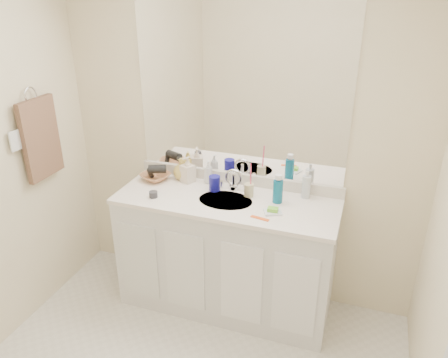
% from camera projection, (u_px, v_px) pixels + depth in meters
% --- Properties ---
extents(wall_back, '(2.60, 0.02, 2.40)m').
position_uv_depth(wall_back, '(239.00, 141.00, 3.06)').
color(wall_back, '#F4E6BF').
rests_on(wall_back, floor).
extents(vanity_cabinet, '(1.50, 0.55, 0.85)m').
position_uv_depth(vanity_cabinet, '(226.00, 255.00, 3.15)').
color(vanity_cabinet, silver).
rests_on(vanity_cabinet, floor).
extents(countertop, '(1.52, 0.57, 0.03)m').
position_uv_depth(countertop, '(226.00, 201.00, 2.96)').
color(countertop, white).
rests_on(countertop, vanity_cabinet).
extents(backsplash, '(1.52, 0.03, 0.08)m').
position_uv_depth(backsplash, '(238.00, 178.00, 3.17)').
color(backsplash, silver).
rests_on(backsplash, countertop).
extents(sink_basin, '(0.37, 0.37, 0.02)m').
position_uv_depth(sink_basin, '(225.00, 202.00, 2.95)').
color(sink_basin, silver).
rests_on(sink_basin, countertop).
extents(faucet, '(0.02, 0.02, 0.11)m').
position_uv_depth(faucet, '(234.00, 182.00, 3.07)').
color(faucet, silver).
rests_on(faucet, countertop).
extents(mirror, '(1.48, 0.01, 1.20)m').
position_uv_depth(mirror, '(240.00, 91.00, 2.91)').
color(mirror, white).
rests_on(mirror, wall_back).
extents(blue_mug, '(0.09, 0.09, 0.11)m').
position_uv_depth(blue_mug, '(215.00, 183.00, 3.06)').
color(blue_mug, navy).
rests_on(blue_mug, countertop).
extents(tan_cup, '(0.08, 0.08, 0.09)m').
position_uv_depth(tan_cup, '(249.00, 190.00, 2.98)').
color(tan_cup, '#C3B889').
rests_on(tan_cup, countertop).
extents(toothbrush, '(0.01, 0.04, 0.19)m').
position_uv_depth(toothbrush, '(251.00, 176.00, 2.94)').
color(toothbrush, '#F9416B').
rests_on(toothbrush, tan_cup).
extents(mouthwash_bottle, '(0.07, 0.07, 0.16)m').
position_uv_depth(mouthwash_bottle, '(278.00, 191.00, 2.89)').
color(mouthwash_bottle, '#0A5D80').
rests_on(mouthwash_bottle, countertop).
extents(clear_pump_bottle, '(0.06, 0.06, 0.16)m').
position_uv_depth(clear_pump_bottle, '(306.00, 187.00, 2.95)').
color(clear_pump_bottle, silver).
rests_on(clear_pump_bottle, countertop).
extents(soap_dish, '(0.14, 0.12, 0.01)m').
position_uv_depth(soap_dish, '(273.00, 212.00, 2.78)').
color(soap_dish, white).
rests_on(soap_dish, countertop).
extents(green_soap, '(0.07, 0.05, 0.02)m').
position_uv_depth(green_soap, '(273.00, 209.00, 2.77)').
color(green_soap, '#76CF32').
rests_on(green_soap, soap_dish).
extents(orange_comb, '(0.12, 0.05, 0.01)m').
position_uv_depth(orange_comb, '(260.00, 218.00, 2.71)').
color(orange_comb, '#F05519').
rests_on(orange_comb, countertop).
extents(dark_jar, '(0.07, 0.07, 0.04)m').
position_uv_depth(dark_jar, '(153.00, 194.00, 2.97)').
color(dark_jar, '#313037').
rests_on(dark_jar, countertop).
extents(soap_bottle_white, '(0.07, 0.07, 0.17)m').
position_uv_depth(soap_bottle_white, '(208.00, 172.00, 3.16)').
color(soap_bottle_white, silver).
rests_on(soap_bottle_white, countertop).
extents(soap_bottle_cream, '(0.12, 0.12, 0.19)m').
position_uv_depth(soap_bottle_cream, '(188.00, 169.00, 3.17)').
color(soap_bottle_cream, beige).
rests_on(soap_bottle_cream, countertop).
extents(soap_bottle_yellow, '(0.16, 0.16, 0.16)m').
position_uv_depth(soap_bottle_yellow, '(182.00, 169.00, 3.22)').
color(soap_bottle_yellow, gold).
rests_on(soap_bottle_yellow, countertop).
extents(wicker_basket, '(0.26, 0.26, 0.05)m').
position_uv_depth(wicker_basket, '(155.00, 177.00, 3.23)').
color(wicker_basket, '#A96C44').
rests_on(wicker_basket, countertop).
extents(hair_dryer, '(0.14, 0.11, 0.06)m').
position_uv_depth(hair_dryer, '(157.00, 169.00, 3.20)').
color(hair_dryer, black).
rests_on(hair_dryer, wicker_basket).
extents(towel_ring, '(0.01, 0.11, 0.11)m').
position_uv_depth(towel_ring, '(30.00, 95.00, 2.84)').
color(towel_ring, silver).
rests_on(towel_ring, wall_left).
extents(hand_towel, '(0.04, 0.32, 0.55)m').
position_uv_depth(hand_towel, '(41.00, 139.00, 2.96)').
color(hand_towel, '#4D3629').
rests_on(hand_towel, towel_ring).
extents(switch_plate, '(0.01, 0.08, 0.13)m').
position_uv_depth(switch_plate, '(15.00, 141.00, 2.78)').
color(switch_plate, white).
rests_on(switch_plate, wall_left).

